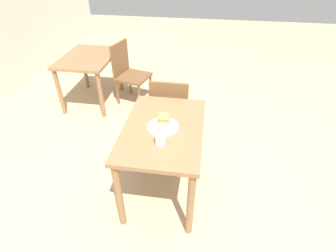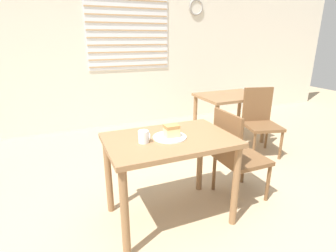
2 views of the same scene
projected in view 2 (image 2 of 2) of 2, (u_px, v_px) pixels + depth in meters
ground_plane at (185, 229)px, 2.24m from camera, size 14.00×14.00×0.00m
wall_back at (107, 47)px, 4.43m from camera, size 10.00×0.09×2.80m
dining_table_near at (170, 151)px, 2.19m from camera, size 1.05×0.70×0.77m
dining_table_far at (230, 102)px, 4.00m from camera, size 0.96×0.71×0.73m
chair_near_window at (236, 154)px, 2.55m from camera, size 0.44×0.44×0.91m
chair_far_corner at (260, 120)px, 3.60m from camera, size 0.54×0.54×0.91m
plate at (170, 137)px, 2.15m from camera, size 0.28×0.28×0.01m
cake_slice at (171, 131)px, 2.13m from camera, size 0.12×0.09×0.10m
coffee_mug at (144, 137)px, 2.04m from camera, size 0.09×0.08×0.10m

